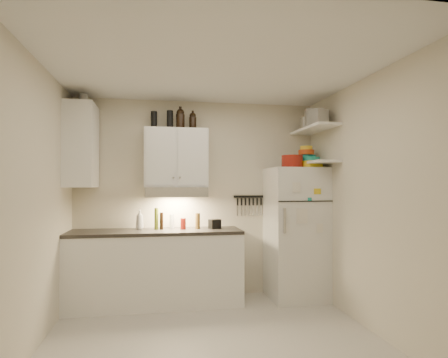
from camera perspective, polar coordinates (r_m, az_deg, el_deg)
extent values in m
cube|color=beige|center=(3.84, -1.45, -23.71)|extent=(3.20, 3.00, 0.02)
cube|color=white|center=(3.72, -1.43, 16.80)|extent=(3.20, 3.00, 0.02)
cube|color=beige|center=(5.04, -4.02, -2.94)|extent=(3.20, 0.02, 2.60)
cube|color=beige|center=(3.67, -27.21, -3.60)|extent=(0.02, 3.00, 2.60)
cube|color=beige|center=(4.11, 21.40, -3.34)|extent=(0.02, 3.00, 2.60)
cube|color=white|center=(4.82, -10.33, -13.36)|extent=(2.10, 0.60, 0.88)
cube|color=#2C2825|center=(4.74, -10.31, -7.92)|extent=(2.10, 0.62, 0.04)
cube|color=white|center=(4.86, -7.32, 3.18)|extent=(0.80, 0.33, 0.75)
cube|color=white|center=(4.81, -20.91, 4.77)|extent=(0.33, 0.55, 1.00)
cube|color=silver|center=(4.78, -7.29, -1.97)|extent=(0.76, 0.46, 0.12)
cube|color=white|center=(5.03, 10.87, -8.08)|extent=(0.70, 0.68, 1.70)
cube|color=white|center=(4.99, 13.54, 7.42)|extent=(0.30, 0.95, 0.03)
cube|color=white|center=(4.95, 13.56, 2.37)|extent=(0.30, 0.95, 0.03)
cube|color=black|center=(5.14, 3.81, -2.68)|extent=(0.42, 0.02, 0.03)
cylinder|color=maroon|center=(4.86, 10.34, 2.64)|extent=(0.33, 0.33, 0.16)
cube|color=yellow|center=(4.89, 12.99, 2.20)|extent=(0.25, 0.29, 0.08)
cylinder|color=silver|center=(4.96, 11.99, 2.32)|extent=(0.07, 0.07, 0.11)
cylinder|color=silver|center=(5.25, 12.84, 8.13)|extent=(0.25, 0.25, 0.17)
cube|color=#AAAAAD|center=(4.89, 13.58, 9.04)|extent=(0.25, 0.24, 0.21)
cube|color=#AAAAAD|center=(4.75, 14.20, 9.11)|extent=(0.22, 0.22, 0.18)
cylinder|color=teal|center=(5.15, 12.39, 2.99)|extent=(0.26, 0.26, 0.10)
cylinder|color=#C73F12|center=(5.09, 12.43, 3.97)|extent=(0.21, 0.21, 0.06)
cylinder|color=yellow|center=(5.10, 12.43, 4.62)|extent=(0.16, 0.16, 0.05)
cylinder|color=teal|center=(4.97, 12.99, 2.88)|extent=(0.31, 0.31, 0.06)
cylinder|color=black|center=(4.92, -8.24, 8.92)|extent=(0.10, 0.10, 0.24)
cylinder|color=black|center=(4.97, -10.63, 8.79)|extent=(0.10, 0.10, 0.23)
cylinder|color=silver|center=(4.98, -20.65, 11.23)|extent=(0.11, 0.11, 0.14)
imported|color=white|center=(4.86, -12.71, -5.87)|extent=(0.13, 0.13, 0.28)
cylinder|color=brown|center=(4.80, -4.04, -6.40)|extent=(0.08, 0.08, 0.20)
cylinder|color=#505C17|center=(4.79, -10.27, -5.97)|extent=(0.06, 0.06, 0.27)
cylinder|color=black|center=(4.78, -9.50, -6.32)|extent=(0.05, 0.05, 0.22)
cylinder|color=silver|center=(4.88, -7.93, -6.39)|extent=(0.07, 0.07, 0.18)
cylinder|color=maroon|center=(4.76, -6.24, -6.79)|extent=(0.07, 0.07, 0.14)
cube|color=black|center=(4.81, -1.43, -6.87)|extent=(0.17, 0.15, 0.12)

